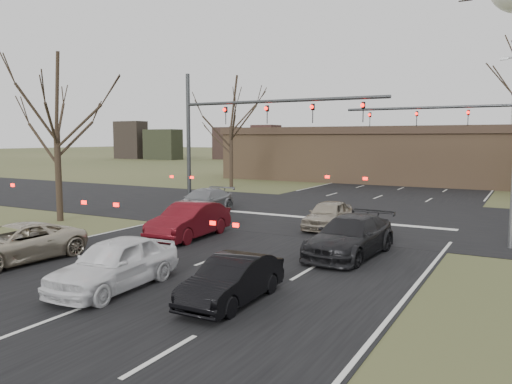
% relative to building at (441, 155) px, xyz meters
% --- Properties ---
extents(ground, '(360.00, 360.00, 0.00)m').
position_rel_building_xyz_m(ground, '(-2.00, -38.00, -2.67)').
color(ground, '#434A27').
rests_on(ground, ground).
extents(road_main, '(14.00, 300.00, 0.02)m').
position_rel_building_xyz_m(road_main, '(-2.00, 22.00, -2.66)').
color(road_main, black).
rests_on(road_main, ground).
extents(road_cross, '(200.00, 14.00, 0.02)m').
position_rel_building_xyz_m(road_cross, '(-2.00, -23.00, -2.65)').
color(road_cross, black).
rests_on(road_cross, ground).
extents(building, '(42.40, 10.40, 5.30)m').
position_rel_building_xyz_m(building, '(0.00, 0.00, 0.00)').
color(building, '#7F6044').
rests_on(building, ground).
extents(mast_arm_near, '(12.12, 0.24, 8.00)m').
position_rel_building_xyz_m(mast_arm_near, '(-7.23, -25.00, 2.41)').
color(mast_arm_near, '#383A3D').
rests_on(mast_arm_near, ground).
extents(mast_arm_far, '(11.12, 0.24, 8.00)m').
position_rel_building_xyz_m(mast_arm_far, '(4.18, -15.00, 2.35)').
color(mast_arm_far, '#383A3D').
rests_on(mast_arm_far, ground).
extents(tree_left_near, '(5.10, 5.10, 8.50)m').
position_rel_building_xyz_m(tree_left_near, '(-13.50, -32.00, 3.90)').
color(tree_left_near, black).
rests_on(tree_left_near, ground).
extents(tree_left_far, '(5.70, 5.70, 9.50)m').
position_rel_building_xyz_m(tree_left_far, '(-15.00, -13.00, 4.68)').
color(tree_left_far, black).
rests_on(tree_left_far, ground).
extents(car_silver_suv, '(2.50, 4.85, 1.31)m').
position_rel_building_xyz_m(car_silver_suv, '(-7.66, -38.65, -2.01)').
color(car_silver_suv, '#B8AD95').
rests_on(car_silver_suv, ground).
extents(car_white_sedan, '(1.98, 4.38, 1.46)m').
position_rel_building_xyz_m(car_white_sedan, '(-2.50, -39.19, -1.94)').
color(car_white_sedan, white).
rests_on(car_white_sedan, ground).
extents(car_black_hatch, '(1.34, 3.66, 1.20)m').
position_rel_building_xyz_m(car_black_hatch, '(1.00, -38.58, -2.07)').
color(car_black_hatch, black).
rests_on(car_black_hatch, ground).
extents(car_charcoal_sedan, '(2.36, 5.07, 1.43)m').
position_rel_building_xyz_m(car_charcoal_sedan, '(2.00, -32.17, -1.95)').
color(car_charcoal_sedan, black).
rests_on(car_charcoal_sedan, ground).
extents(car_grey_ahead, '(2.27, 4.86, 1.37)m').
position_rel_building_xyz_m(car_grey_ahead, '(-8.50, -26.39, -1.98)').
color(car_grey_ahead, gray).
rests_on(car_grey_ahead, ground).
extents(car_red_ahead, '(1.89, 4.64, 1.50)m').
position_rel_building_xyz_m(car_red_ahead, '(-5.00, -32.37, -1.92)').
color(car_red_ahead, '#550C13').
rests_on(car_red_ahead, ground).
extents(car_silver_ahead, '(1.73, 3.96, 1.33)m').
position_rel_building_xyz_m(car_silver_ahead, '(-0.64, -27.44, -2.00)').
color(car_silver_ahead, '#A09581').
rests_on(car_silver_ahead, ground).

